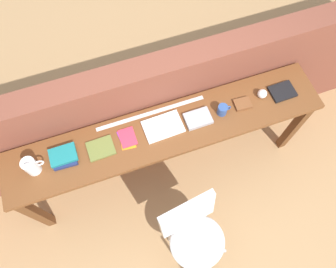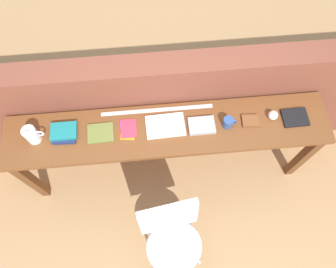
# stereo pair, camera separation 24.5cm
# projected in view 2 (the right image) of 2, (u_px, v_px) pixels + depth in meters

# --- Properties ---
(ground_plane) EXTENTS (40.00, 40.00, 0.00)m
(ground_plane) POSITION_uv_depth(u_px,v_px,m) (170.00, 195.00, 3.17)
(ground_plane) COLOR tan
(brick_wall_back) EXTENTS (6.00, 0.20, 1.25)m
(brick_wall_back) POSITION_uv_depth(u_px,v_px,m) (164.00, 106.00, 2.86)
(brick_wall_back) COLOR brown
(brick_wall_back) RESTS_ON ground
(sideboard) EXTENTS (2.50, 0.44, 0.88)m
(sideboard) POSITION_uv_depth(u_px,v_px,m) (167.00, 136.00, 2.61)
(sideboard) COLOR brown
(sideboard) RESTS_ON ground
(chair_white_moulded) EXTENTS (0.50, 0.51, 0.89)m
(chair_white_moulded) POSITION_uv_depth(u_px,v_px,m) (172.00, 236.00, 2.51)
(chair_white_moulded) COLOR silver
(chair_white_moulded) RESTS_ON ground
(pitcher_white) EXTENTS (0.14, 0.10, 0.18)m
(pitcher_white) POSITION_uv_depth(u_px,v_px,m) (32.00, 135.00, 2.38)
(pitcher_white) COLOR white
(pitcher_white) RESTS_ON sideboard
(book_stack_leftmost) EXTENTS (0.19, 0.17, 0.06)m
(book_stack_leftmost) POSITION_uv_depth(u_px,v_px,m) (64.00, 133.00, 2.44)
(book_stack_leftmost) COLOR navy
(book_stack_leftmost) RESTS_ON sideboard
(magazine_cycling) EXTENTS (0.20, 0.16, 0.02)m
(magazine_cycling) POSITION_uv_depth(u_px,v_px,m) (101.00, 133.00, 2.46)
(magazine_cycling) COLOR olive
(magazine_cycling) RESTS_ON sideboard
(pamphlet_pile_colourful) EXTENTS (0.13, 0.18, 0.01)m
(pamphlet_pile_colourful) POSITION_uv_depth(u_px,v_px,m) (128.00, 129.00, 2.48)
(pamphlet_pile_colourful) COLOR orange
(pamphlet_pile_colourful) RESTS_ON sideboard
(book_open_centre) EXTENTS (0.30, 0.20, 0.02)m
(book_open_centre) POSITION_uv_depth(u_px,v_px,m) (165.00, 126.00, 2.49)
(book_open_centre) COLOR white
(book_open_centre) RESTS_ON sideboard
(book_grey_hardcover) EXTENTS (0.20, 0.15, 0.03)m
(book_grey_hardcover) POSITION_uv_depth(u_px,v_px,m) (202.00, 126.00, 2.48)
(book_grey_hardcover) COLOR #9E9EA3
(book_grey_hardcover) RESTS_ON sideboard
(mug) EXTENTS (0.11, 0.08, 0.09)m
(mug) POSITION_uv_depth(u_px,v_px,m) (228.00, 122.00, 2.46)
(mug) COLOR #2D4C8C
(mug) RESTS_ON sideboard
(leather_journal_brown) EXTENTS (0.14, 0.11, 0.02)m
(leather_journal_brown) POSITION_uv_depth(u_px,v_px,m) (251.00, 121.00, 2.50)
(leather_journal_brown) COLOR brown
(leather_journal_brown) RESTS_ON sideboard
(sports_ball_small) EXTENTS (0.07, 0.07, 0.07)m
(sports_ball_small) POSITION_uv_depth(u_px,v_px,m) (273.00, 115.00, 2.49)
(sports_ball_small) COLOR silver
(sports_ball_small) RESTS_ON sideboard
(book_repair_rightmost) EXTENTS (0.20, 0.16, 0.02)m
(book_repair_rightmost) POSITION_uv_depth(u_px,v_px,m) (295.00, 118.00, 2.51)
(book_repair_rightmost) COLOR black
(book_repair_rightmost) RESTS_ON sideboard
(ruler_metal_back_edge) EXTENTS (0.87, 0.03, 0.00)m
(ruler_metal_back_edge) POSITION_uv_depth(u_px,v_px,m) (157.00, 110.00, 2.55)
(ruler_metal_back_edge) COLOR silver
(ruler_metal_back_edge) RESTS_ON sideboard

